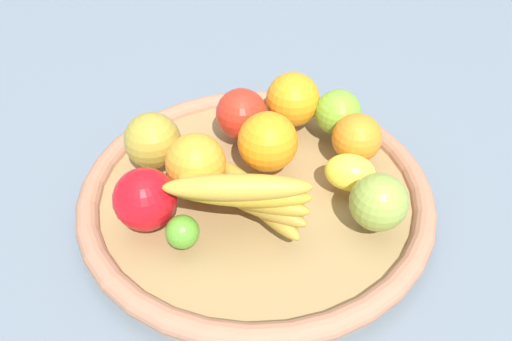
# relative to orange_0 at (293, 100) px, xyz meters

# --- Properties ---
(ground_plane) EXTENTS (2.40, 2.40, 0.00)m
(ground_plane) POSITION_rel_orange_0_xyz_m (-0.01, 0.15, -0.08)
(ground_plane) COLOR slate
(ground_plane) RESTS_ON ground
(basket) EXTENTS (0.48, 0.48, 0.04)m
(basket) POSITION_rel_orange_0_xyz_m (-0.01, 0.15, -0.06)
(basket) COLOR #987A4B
(basket) RESTS_ON ground_plane
(orange_0) EXTENTS (0.08, 0.08, 0.08)m
(orange_0) POSITION_rel_orange_0_xyz_m (0.00, 0.00, 0.00)
(orange_0) COLOR orange
(orange_0) RESTS_ON basket
(apple_0) EXTENTS (0.11, 0.11, 0.08)m
(apple_0) POSITION_rel_orange_0_xyz_m (0.06, 0.06, -0.00)
(apple_0) COLOR red
(apple_0) RESTS_ON basket
(orange_3) EXTENTS (0.10, 0.10, 0.08)m
(orange_3) POSITION_rel_orange_0_xyz_m (0.06, 0.19, -0.00)
(orange_3) COLOR orange
(orange_3) RESTS_ON basket
(banana_bunch) EXTENTS (0.17, 0.15, 0.09)m
(banana_bunch) POSITION_rel_orange_0_xyz_m (-0.02, 0.22, 0.00)
(banana_bunch) COLOR #B59131
(banana_bunch) RESTS_ON basket
(apple_2) EXTENTS (0.09, 0.09, 0.08)m
(apple_2) POSITION_rel_orange_0_xyz_m (0.08, 0.27, -0.00)
(apple_2) COLOR red
(apple_2) RESTS_ON basket
(lime_0) EXTENTS (0.05, 0.05, 0.04)m
(lime_0) POSITION_rel_orange_0_xyz_m (0.03, 0.28, -0.02)
(lime_0) COLOR #549C2C
(lime_0) RESTS_ON basket
(orange_1) EXTENTS (0.09, 0.09, 0.07)m
(orange_1) POSITION_rel_orange_0_xyz_m (-0.11, 0.04, -0.01)
(orange_1) COLOR orange
(orange_1) RESTS_ON basket
(apple_4) EXTENTS (0.11, 0.11, 0.08)m
(apple_4) POSITION_rel_orange_0_xyz_m (0.14, 0.17, -0.00)
(apple_4) COLOR #A59031
(apple_4) RESTS_ON basket
(orange_2) EXTENTS (0.11, 0.11, 0.08)m
(orange_2) POSITION_rel_orange_0_xyz_m (-0.01, 0.11, 0.00)
(orange_2) COLOR orange
(orange_2) RESTS_ON basket
(apple_1) EXTENTS (0.10, 0.10, 0.07)m
(apple_1) POSITION_rel_orange_0_xyz_m (-0.07, -0.00, -0.01)
(apple_1) COLOR #77B02F
(apple_1) RESTS_ON basket
(apple_3) EXTENTS (0.10, 0.10, 0.07)m
(apple_3) POSITION_rel_orange_0_xyz_m (-0.17, 0.16, -0.01)
(apple_3) COLOR #8AA240
(apple_3) RESTS_ON basket
(lemon_0) EXTENTS (0.07, 0.06, 0.05)m
(lemon_0) POSITION_rel_orange_0_xyz_m (-0.12, 0.11, -0.02)
(lemon_0) COLOR yellow
(lemon_0) RESTS_ON basket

